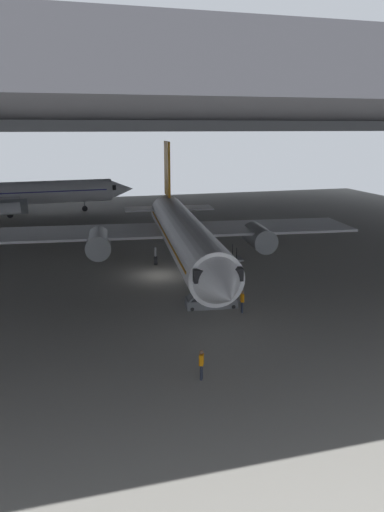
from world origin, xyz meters
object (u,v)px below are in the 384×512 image
boarding_stairs (212,297)px  crew_worker_near_nose (201,363)px  airplane_distant (22,193)px  crew_worker_by_stairs (242,300)px  airplane_main (184,234)px

boarding_stairs → crew_worker_near_nose: boarding_stairs is taller
boarding_stairs → airplane_distant: airplane_distant is taller
crew_worker_near_nose → airplane_distant: size_ratio=0.05×
boarding_stairs → crew_worker_by_stairs: bearing=-46.8°
airplane_main → crew_worker_by_stairs: 12.60m
airplane_main → crew_worker_by_stairs: (1.17, -12.29, -2.53)m
airplane_main → boarding_stairs: size_ratio=8.00×
crew_worker_near_nose → airplane_distant: airplane_distant is taller
airplane_main → crew_worker_by_stairs: size_ratio=22.07×
crew_worker_by_stairs → airplane_distant: 52.31m
airplane_distant → crew_worker_near_nose: bearing=-78.8°
airplane_main → crew_worker_near_nose: bearing=-102.5°
boarding_stairs → crew_worker_near_nose: (-4.10, -10.67, 0.25)m
airplane_main → airplane_distant: size_ratio=1.08×
airplane_main → boarding_stairs: 10.81m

